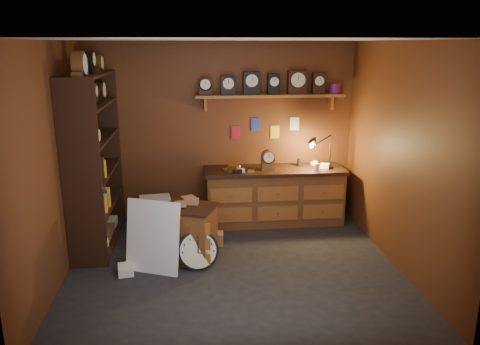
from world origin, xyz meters
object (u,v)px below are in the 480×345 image
at_px(low_cabinet, 190,231).
at_px(big_round_clock, 198,250).
at_px(shelving_unit, 91,154).
at_px(workbench, 274,193).

xyz_separation_m(low_cabinet, big_round_clock, (0.10, -0.27, -0.14)).
bearing_deg(big_round_clock, shelving_unit, 145.03).
relative_size(workbench, low_cabinet, 2.63).
bearing_deg(big_round_clock, low_cabinet, 109.75).
distance_m(workbench, big_round_clock, 1.89).
bearing_deg(workbench, shelving_unit, -169.05).
bearing_deg(big_round_clock, workbench, 50.47).
distance_m(shelving_unit, workbench, 2.72).
distance_m(shelving_unit, low_cabinet, 1.67).
height_order(shelving_unit, workbench, shelving_unit).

